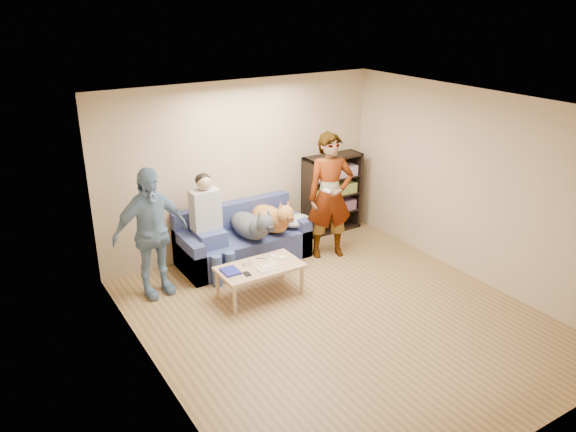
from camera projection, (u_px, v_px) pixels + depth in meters
ground at (339, 318)px, 6.92m from camera, size 5.00×5.00×0.00m
ceiling at (347, 107)px, 5.96m from camera, size 5.00×5.00×0.00m
wall_back at (242, 167)px, 8.41m from camera, size 4.50×0.00×4.50m
wall_front at (533, 320)px, 4.46m from camera, size 4.50×0.00×4.50m
wall_left at (154, 267)px, 5.34m from camera, size 0.00×5.00×5.00m
wall_right at (477, 187)px, 7.54m from camera, size 0.00×5.00×5.00m
blanket at (296, 221)px, 8.53m from camera, size 0.48×0.40×0.17m
person_standing_right at (330, 196)px, 8.26m from camera, size 0.80×0.65×1.90m
person_standing_left at (151, 233)px, 7.18m from camera, size 1.07×0.55×1.74m
held_controller at (327, 191)px, 7.94m from camera, size 0.05×0.13×0.03m
notebook_blue at (230, 271)px, 7.15m from camera, size 0.20×0.26×0.03m
papers at (267, 268)px, 7.25m from camera, size 0.26×0.20×0.02m
magazine at (268, 265)px, 7.27m from camera, size 0.22×0.17×0.01m
camera_silver at (247, 263)px, 7.33m from camera, size 0.11×0.06×0.05m
controller_a at (274, 257)px, 7.52m from camera, size 0.04×0.13×0.03m
controller_b at (283, 258)px, 7.49m from camera, size 0.09×0.06×0.03m
headphone_cup_a at (274, 262)px, 7.39m from camera, size 0.07×0.07×0.02m
headphone_cup_b at (271, 260)px, 7.45m from camera, size 0.07×0.07×0.02m
pen_orange at (264, 271)px, 7.17m from camera, size 0.13×0.06×0.01m
pen_black at (261, 258)px, 7.51m from camera, size 0.13×0.08×0.01m
wallet at (247, 274)px, 7.09m from camera, size 0.07×0.12×0.02m
sofa at (242, 242)px, 8.35m from camera, size 1.90×0.85×0.82m
person_seated at (209, 222)px, 7.79m from camera, size 0.40×0.73×1.47m
dog_gray at (252, 226)px, 8.05m from camera, size 0.39×1.24×0.57m
dog_tan at (272, 218)px, 8.29m from camera, size 0.41×1.16×0.59m
coffee_table at (260, 269)px, 7.32m from camera, size 1.10×0.60×0.42m
bookshelf at (332, 192)px, 9.27m from camera, size 1.00×0.34×1.30m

